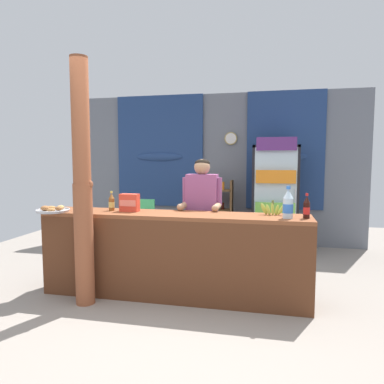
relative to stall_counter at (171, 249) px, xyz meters
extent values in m
plane|color=gray|center=(0.13, 0.93, -0.56)|extent=(7.75, 7.75, 0.00)
cube|color=slate|center=(0.13, 2.78, 0.77)|extent=(5.06, 0.12, 2.67)
cube|color=navy|center=(-0.96, 2.69, 1.10)|extent=(1.61, 0.04, 2.02)
ellipsoid|color=navy|center=(-0.96, 2.67, 1.00)|extent=(0.89, 0.10, 0.16)
cube|color=navy|center=(1.28, 2.69, 1.10)|extent=(1.30, 0.04, 2.02)
ellipsoid|color=navy|center=(1.28, 2.67, 1.00)|extent=(0.71, 0.10, 0.16)
cylinder|color=tan|center=(0.35, 2.70, 1.31)|extent=(0.22, 0.03, 0.22)
cylinder|color=white|center=(0.35, 2.69, 1.31)|extent=(0.19, 0.01, 0.19)
cube|color=beige|center=(-0.37, 2.70, 1.03)|extent=(0.24, 0.02, 0.18)
cube|color=brown|center=(0.00, 0.10, 0.34)|extent=(2.90, 0.49, 0.04)
cube|color=brown|center=(0.00, -0.12, -0.12)|extent=(2.90, 0.04, 0.89)
cube|color=brown|center=(-1.41, 0.10, -0.12)|extent=(0.08, 0.44, 0.89)
cube|color=brown|center=(1.41, 0.10, -0.12)|extent=(0.08, 0.44, 0.89)
cylinder|color=#995133|center=(-0.86, -0.28, 0.07)|extent=(0.20, 0.20, 1.26)
cylinder|color=#995133|center=(-0.86, -0.28, 1.33)|extent=(0.18, 0.18, 1.26)
ellipsoid|color=#995133|center=(-0.77, -0.28, 0.69)|extent=(0.06, 0.05, 0.08)
cube|color=black|center=(1.11, 2.50, 0.30)|extent=(0.71, 0.04, 1.73)
cube|color=black|center=(0.77, 2.23, 0.30)|extent=(0.04, 0.59, 1.73)
cube|color=black|center=(1.45, 2.23, 0.30)|extent=(0.04, 0.59, 1.73)
cube|color=black|center=(1.11, 2.23, 1.15)|extent=(0.71, 0.59, 0.04)
cube|color=black|center=(1.11, 2.23, -0.52)|extent=(0.71, 0.59, 0.08)
cube|color=silver|center=(1.11, 1.95, 0.35)|extent=(0.65, 0.02, 1.57)
cylinder|color=#B7B7BC|center=(1.41, 1.91, 0.30)|extent=(0.02, 0.02, 0.40)
cube|color=silver|center=(1.11, 2.23, 0.08)|extent=(0.63, 0.51, 0.02)
cube|color=#75C64C|center=(1.11, 2.11, 0.19)|extent=(0.59, 0.47, 0.20)
cube|color=silver|center=(1.11, 2.23, 0.58)|extent=(0.63, 0.51, 0.02)
cube|color=orange|center=(1.11, 2.11, 0.69)|extent=(0.59, 0.47, 0.20)
cube|color=silver|center=(1.11, 2.23, 1.07)|extent=(0.63, 0.51, 0.02)
cube|color=#56286B|center=(1.11, 2.11, 1.18)|extent=(0.59, 0.47, 0.20)
cube|color=brown|center=(-0.05, 2.45, 0.01)|extent=(0.04, 0.28, 1.15)
cube|color=brown|center=(0.39, 2.45, 0.01)|extent=(0.04, 0.28, 1.15)
cube|color=brown|center=(0.17, 2.45, 0.42)|extent=(0.44, 0.28, 0.02)
cylinder|color=black|center=(0.11, 2.45, 0.49)|extent=(0.06, 0.06, 0.11)
cylinder|color=orange|center=(0.24, 2.45, 0.50)|extent=(0.06, 0.06, 0.13)
cube|color=brown|center=(0.17, 2.45, 0.07)|extent=(0.44, 0.28, 0.02)
cylinder|color=orange|center=(0.11, 2.45, 0.14)|extent=(0.05, 0.05, 0.11)
cylinder|color=black|center=(0.24, 2.45, 0.14)|extent=(0.06, 0.06, 0.12)
cube|color=brown|center=(0.17, 2.45, -0.27)|extent=(0.44, 0.28, 0.02)
cylinder|color=silver|center=(0.11, 2.45, -0.20)|extent=(0.07, 0.07, 0.12)
cylinder|color=silver|center=(0.24, 2.45, -0.20)|extent=(0.06, 0.06, 0.13)
cube|color=#4CC675|center=(-1.01, 1.66, -0.12)|extent=(0.44, 0.44, 0.04)
cube|color=#4CC675|center=(-1.01, 1.86, 0.10)|extent=(0.42, 0.04, 0.40)
cylinder|color=#4CC675|center=(-1.20, 1.47, -0.34)|extent=(0.04, 0.04, 0.44)
cylinder|color=#4CC675|center=(-0.82, 1.47, -0.34)|extent=(0.04, 0.04, 0.44)
cylinder|color=#4CC675|center=(-1.20, 1.85, -0.34)|extent=(0.04, 0.04, 0.44)
cylinder|color=#4CC675|center=(-0.82, 1.85, -0.34)|extent=(0.04, 0.04, 0.44)
cube|color=#4CC675|center=(-1.21, 1.66, 0.00)|extent=(0.04, 0.40, 0.03)
cube|color=#4CC675|center=(-0.81, 1.66, 0.00)|extent=(0.04, 0.40, 0.03)
cylinder|color=#28282D|center=(0.15, 0.58, -0.17)|extent=(0.11, 0.11, 0.79)
cylinder|color=#28282D|center=(0.30, 0.58, -0.17)|extent=(0.11, 0.11, 0.79)
cube|color=#934C7F|center=(0.23, 0.58, 0.50)|extent=(0.37, 0.20, 0.54)
sphere|color=tan|center=(0.23, 0.58, 0.86)|extent=(0.19, 0.19, 0.19)
ellipsoid|color=black|center=(0.23, 0.59, 0.90)|extent=(0.18, 0.18, 0.10)
cylinder|color=#934C7F|center=(0.03, 0.58, 0.57)|extent=(0.08, 0.08, 0.33)
cylinder|color=tan|center=(0.03, 0.43, 0.40)|extent=(0.07, 0.26, 0.07)
sphere|color=tan|center=(0.03, 0.30, 0.40)|extent=(0.08, 0.08, 0.08)
cylinder|color=#934C7F|center=(0.43, 0.58, 0.57)|extent=(0.08, 0.08, 0.33)
cylinder|color=tan|center=(0.43, 0.43, 0.40)|extent=(0.07, 0.26, 0.07)
sphere|color=tan|center=(0.43, 0.30, 0.40)|extent=(0.08, 0.08, 0.08)
cylinder|color=silver|center=(1.19, 0.02, 0.46)|extent=(0.10, 0.10, 0.20)
cone|color=silver|center=(1.19, 0.02, 0.61)|extent=(0.10, 0.10, 0.09)
cylinder|color=blue|center=(1.19, 0.02, 0.67)|extent=(0.04, 0.04, 0.03)
cylinder|color=blue|center=(1.19, 0.02, 0.46)|extent=(0.10, 0.10, 0.09)
cylinder|color=black|center=(1.37, 0.06, 0.44)|extent=(0.06, 0.06, 0.15)
cone|color=black|center=(1.37, 0.06, 0.55)|extent=(0.06, 0.06, 0.07)
cylinder|color=red|center=(1.37, 0.06, 0.60)|extent=(0.03, 0.03, 0.02)
cylinder|color=red|center=(1.37, 0.06, 0.44)|extent=(0.06, 0.06, 0.07)
cylinder|color=brown|center=(-0.74, 0.15, 0.43)|extent=(0.06, 0.06, 0.14)
cone|color=brown|center=(-0.74, 0.15, 0.53)|extent=(0.06, 0.06, 0.06)
cylinder|color=#E5CC4C|center=(-0.74, 0.15, 0.58)|extent=(0.03, 0.03, 0.02)
cylinder|color=#E5D166|center=(-0.74, 0.15, 0.43)|extent=(0.07, 0.07, 0.06)
cube|color=#E5422D|center=(-0.52, 0.13, 0.46)|extent=(0.21, 0.11, 0.20)
cube|color=#FF826D|center=(-0.52, 0.08, 0.46)|extent=(0.19, 0.00, 0.07)
cylinder|color=#BCBCC1|center=(-1.34, -0.08, 0.37)|extent=(0.35, 0.35, 0.02)
torus|color=#BCBCC1|center=(-1.34, -0.08, 0.39)|extent=(0.37, 0.37, 0.02)
ellipsoid|color=#A36638|center=(-1.27, -0.07, 0.40)|extent=(0.08, 0.07, 0.05)
ellipsoid|color=tan|center=(-1.30, 0.02, 0.40)|extent=(0.08, 0.08, 0.05)
ellipsoid|color=#B2753D|center=(-1.43, 0.01, 0.40)|extent=(0.11, 0.09, 0.04)
ellipsoid|color=#A36638|center=(-1.41, -0.12, 0.41)|extent=(0.10, 0.09, 0.06)
ellipsoid|color=#B2753D|center=(-1.30, -0.17, 0.40)|extent=(0.09, 0.07, 0.04)
ellipsoid|color=#B7C647|center=(0.96, 0.22, 0.42)|extent=(0.10, 0.04, 0.14)
ellipsoid|color=#B7C647|center=(1.00, 0.20, 0.42)|extent=(0.07, 0.04, 0.13)
ellipsoid|color=#B7C647|center=(1.05, 0.21, 0.43)|extent=(0.04, 0.03, 0.14)
ellipsoid|color=#B7C647|center=(1.09, 0.22, 0.42)|extent=(0.06, 0.03, 0.12)
ellipsoid|color=#B7C647|center=(1.13, 0.21, 0.42)|extent=(0.10, 0.04, 0.13)
cylinder|color=olive|center=(1.05, 0.22, 0.49)|extent=(0.02, 0.02, 0.05)
camera|label=1|loc=(0.98, -3.51, 0.94)|focal=32.63mm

